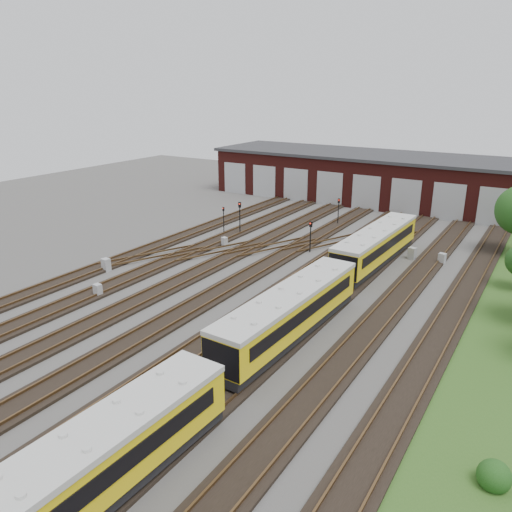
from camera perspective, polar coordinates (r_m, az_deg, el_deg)
The scene contains 14 objects.
ground at distance 35.69m, azimuth -3.76°, elevation -6.15°, with size 120.00×120.00×0.00m, color #413F3C.
track_network at distance 36.17m, azimuth -3.44°, elevation -5.60°, with size 30.40×70.00×0.33m.
maintenance_shed at distance 69.83m, azimuth 15.75°, elevation 8.44°, with size 51.00×12.50×6.35m.
metro_train at distance 31.06m, azimuth 3.88°, elevation -6.45°, with size 3.01×46.09×2.90m.
signal_mast_0 at distance 53.18m, azimuth -3.73°, elevation 4.49°, with size 0.25×0.24×2.92m.
signal_mast_1 at distance 52.91m, azimuth -1.87°, elevation 4.85°, with size 0.32×0.31×3.47m.
signal_mast_2 at distance 57.28m, azimuth 9.41°, elevation 5.44°, with size 0.29×0.28×3.05m.
signal_mast_3 at distance 47.31m, azimuth 6.25°, elevation 2.69°, with size 0.29×0.27×3.01m.
relay_cabinet_0 at distance 44.52m, azimuth -16.76°, elevation -0.97°, with size 0.66×0.55×1.10m, color #A9ABAE.
relay_cabinet_1 at distance 49.39m, azimuth -3.63°, elevation 1.65°, with size 0.54×0.45×0.90m, color #A9ABAE.
relay_cabinet_2 at distance 39.48m, azimuth -17.63°, elevation -3.74°, with size 0.58×0.48×0.96m, color #A9ABAE.
relay_cabinet_3 at distance 47.76m, azimuth 17.41°, elevation 0.30°, with size 0.65×0.54×1.08m, color #A9ABAE.
relay_cabinet_4 at distance 47.31m, azimuth 20.48°, elevation -0.28°, with size 0.59×0.49×0.99m, color #A9ABAE.
bush_0 at distance 23.41m, azimuth 25.63°, elevation -21.39°, with size 1.34×1.34×1.34m, color #1B4112.
Camera 1 is at (18.99, -26.16, 15.13)m, focal length 35.00 mm.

